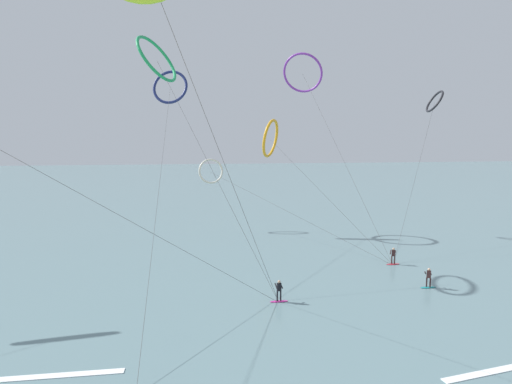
{
  "coord_description": "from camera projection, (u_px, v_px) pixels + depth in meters",
  "views": [
    {
      "loc": [
        -5.11,
        -8.48,
        12.45
      ],
      "look_at": [
        0.0,
        23.58,
        8.4
      ],
      "focal_mm": 29.5,
      "sensor_mm": 36.0,
      "label": 1
    }
  ],
  "objects": [
    {
      "name": "sea_water",
      "position": [
        208.0,
        184.0,
        117.05
      ],
      "size": [
        400.0,
        200.0,
        0.08
      ],
      "primitive_type": "cube",
      "color": "slate",
      "rests_on": "ground"
    },
    {
      "name": "surfer_teal",
      "position": [
        429.0,
        279.0,
        35.25
      ],
      "size": [
        1.4,
        0.73,
        1.7
      ],
      "rotation": [
        0.0,
        0.0,
        5.56
      ],
      "color": "teal",
      "rests_on": "ground"
    },
    {
      "name": "surfer_crimson",
      "position": [
        393.0,
        257.0,
        41.84
      ],
      "size": [
        1.4,
        0.71,
        1.7
      ],
      "rotation": [
        0.0,
        0.0,
        2.54
      ],
      "color": "red",
      "rests_on": "ground"
    },
    {
      "name": "surfer_magenta",
      "position": [
        279.0,
        292.0,
        32.21
      ],
      "size": [
        1.4,
        0.62,
        1.7
      ],
      "rotation": [
        0.0,
        0.0,
        3.33
      ],
      "color": "#CC288E",
      "rests_on": "ground"
    },
    {
      "name": "kite_ivory",
      "position": [
        211.0,
        171.0,
        58.1
      ],
      "size": [
        18.76,
        20.96,
        9.87
      ],
      "rotation": [
        0.0,
        0.0,
        0.18
      ],
      "color": "silver",
      "rests_on": "ground"
    },
    {
      "name": "kite_emerald",
      "position": [
        157.0,
        59.0,
        41.17
      ],
      "size": [
        12.18,
        16.22,
        22.65
      ],
      "rotation": [
        0.0,
        0.0,
        1.07
      ],
      "color": "#199351",
      "rests_on": "ground"
    },
    {
      "name": "kite_navy",
      "position": [
        170.0,
        87.0,
        57.38
      ],
      "size": [
        5.31,
        42.06,
        21.99
      ],
      "rotation": [
        0.0,
        0.0,
        5.98
      ],
      "color": "navy",
      "rests_on": "ground"
    },
    {
      "name": "kite_charcoal",
      "position": [
        435.0,
        102.0,
        54.31
      ],
      "size": [
        12.79,
        14.72,
        18.83
      ],
      "rotation": [
        0.0,
        0.0,
        4.59
      ],
      "color": "black",
      "rests_on": "ground"
    },
    {
      "name": "kite_amber",
      "position": [
        271.0,
        138.0,
        55.32
      ],
      "size": [
        11.12,
        19.31,
        15.19
      ],
      "rotation": [
        0.0,
        0.0,
        4.19
      ],
      "color": "orange",
      "rests_on": "ground"
    },
    {
      "name": "kite_violet",
      "position": [
        303.0,
        73.0,
        56.68
      ],
      "size": [
        7.56,
        21.0,
        23.93
      ],
      "rotation": [
        0.0,
        0.0,
        2.62
      ],
      "color": "purple",
      "rests_on": "ground"
    },
    {
      "name": "wave_crest_far",
      "position": [
        37.0,
        378.0,
        22.0
      ],
      "size": [
        8.87,
        0.66,
        0.12
      ],
      "primitive_type": "cube",
      "rotation": [
        0.0,
        0.0,
        -0.02
      ],
      "color": "white",
      "rests_on": "ground"
    }
  ]
}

